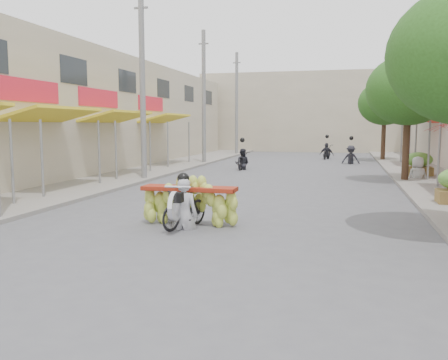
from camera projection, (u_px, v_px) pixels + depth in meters
ground at (151, 275)px, 7.55m from camera, size 120.00×120.00×0.00m
sidewalk_left at (139, 171)px, 23.70m from camera, size 4.00×60.00×0.12m
sidewalk_right at (441, 179)px, 20.27m from camera, size 4.00×60.00×0.12m
shophouse_row_left at (37, 112)px, 23.59m from camera, size 9.77×40.00×6.00m
far_building at (313, 113)px, 43.73m from camera, size 20.00×6.00×7.00m
utility_pole_mid at (142, 86)px, 19.96m from camera, size 0.60×0.24×8.00m
utility_pole_far at (204, 97)px, 28.62m from camera, size 0.60×0.24×8.00m
utility_pole_back at (237, 104)px, 37.29m from camera, size 0.60×0.24×8.00m
street_tree_mid at (409, 90)px, 19.27m from camera, size 3.40×3.40×5.25m
street_tree_far at (385, 103)px, 30.82m from camera, size 3.40×3.40×5.25m
produce_crate_far at (419, 162)px, 21.36m from camera, size 1.20×0.88×1.16m
banana_motorbike at (186, 196)px, 11.05m from camera, size 2.27×1.82×2.20m
pedestrian at (418, 156)px, 20.29m from camera, size 1.03×0.81×1.83m
bg_motorbike_a at (242, 156)px, 25.27m from camera, size 0.80×1.66×1.95m
bg_motorbike_b at (351, 150)px, 28.97m from camera, size 1.07×1.78×1.95m
bg_motorbike_c at (327, 148)px, 33.04m from camera, size 1.05×1.84×1.95m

